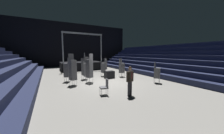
{
  "coord_description": "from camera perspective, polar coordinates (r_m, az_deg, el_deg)",
  "views": [
    {
      "loc": [
        -4.32,
        -8.75,
        2.42
      ],
      "look_at": [
        -0.13,
        -0.88,
        1.4
      ],
      "focal_mm": 19.25,
      "sensor_mm": 36.0,
      "label": 1
    }
  ],
  "objects": [
    {
      "name": "man_with_tie",
      "position": [
        6.85,
        8.55,
        -5.82
      ],
      "size": [
        0.56,
        0.36,
        1.7
      ],
      "rotation": [
        0.0,
        0.0,
        3.53
      ],
      "color": "black",
      "rests_on": "ground_plane"
    },
    {
      "name": "chair_stack_rear_right",
      "position": [
        12.45,
        4.65,
        -0.32
      ],
      "size": [
        0.5,
        0.5,
        1.88
      ],
      "rotation": [
        0.0,
        0.0,
        4.85
      ],
      "color": "#B2B5BA",
      "rests_on": "ground_plane"
    },
    {
      "name": "chair_stack_rear_centre",
      "position": [
        9.5,
        -18.15,
        -1.21
      ],
      "size": [
        0.56,
        0.56,
        2.39
      ],
      "rotation": [
        0.0,
        0.0,
        3.48
      ],
      "color": "#B2B5BA",
      "rests_on": "ground_plane"
    },
    {
      "name": "loose_chair_near_man",
      "position": [
        7.07,
        -3.36,
        -8.96
      ],
      "size": [
        0.51,
        0.51,
        0.95
      ],
      "rotation": [
        0.0,
        0.0,
        1.4
      ],
      "color": "#B2B5BA",
      "rests_on": "ground_plane"
    },
    {
      "name": "arena_end_wall",
      "position": [
        24.19,
        -17.97,
        9.94
      ],
      "size": [
        22.0,
        0.3,
        8.0
      ],
      "primitive_type": "cube",
      "color": "black",
      "rests_on": "ground_plane"
    },
    {
      "name": "chair_stack_mid_right",
      "position": [
        13.63,
        -12.05,
        1.4
      ],
      "size": [
        0.47,
        0.47,
        2.48
      ],
      "rotation": [
        0.0,
        0.0,
        4.65
      ],
      "color": "#B2B5BA",
      "rests_on": "ground_plane"
    },
    {
      "name": "chair_stack_aisle_left",
      "position": [
        15.21,
        -3.43,
        0.77
      ],
      "size": [
        0.47,
        0.47,
        1.79
      ],
      "rotation": [
        0.0,
        0.0,
        0.06
      ],
      "color": "#B2B5BA",
      "rests_on": "ground_plane"
    },
    {
      "name": "bleacher_bank_right",
      "position": [
        15.72,
        23.63,
        3.71
      ],
      "size": [
        6.0,
        24.0,
        3.6
      ],
      "rotation": [
        0.0,
        0.0,
        -1.57
      ],
      "color": "#191E38",
      "rests_on": "ground_plane"
    },
    {
      "name": "chair_stack_rear_left",
      "position": [
        10.12,
        -10.67,
        -0.55
      ],
      "size": [
        0.6,
        0.6,
        2.39
      ],
      "rotation": [
        0.0,
        0.0,
        0.49
      ],
      "color": "#B2B5BA",
      "rests_on": "ground_plane"
    },
    {
      "name": "chair_stack_mid_centre",
      "position": [
        12.69,
        -4.21,
        -0.19
      ],
      "size": [
        0.5,
        0.5,
        1.88
      ],
      "rotation": [
        0.0,
        0.0,
        1.44
      ],
      "color": "#B2B5BA",
      "rests_on": "ground_plane"
    },
    {
      "name": "chair_stack_front_right",
      "position": [
        10.42,
        20.59,
        -2.51
      ],
      "size": [
        0.61,
        0.61,
        1.71
      ],
      "rotation": [
        0.0,
        0.0,
        3.71
      ],
      "color": "#B2B5BA",
      "rests_on": "ground_plane"
    },
    {
      "name": "stage_riser",
      "position": [
        18.43,
        -14.36,
        0.78
      ],
      "size": [
        5.73,
        3.4,
        5.16
      ],
      "color": "black",
      "rests_on": "ground_plane"
    },
    {
      "name": "ground_plane",
      "position": [
        10.06,
        -1.74,
        -7.69
      ],
      "size": [
        22.0,
        30.0,
        0.1
      ],
      "primitive_type": "cube",
      "color": "slate"
    },
    {
      "name": "chair_stack_front_left",
      "position": [
        10.9,
        -20.53,
        -1.24
      ],
      "size": [
        0.61,
        0.61,
        2.05
      ],
      "rotation": [
        0.0,
        0.0,
        0.98
      ],
      "color": "#B2B5BA",
      "rests_on": "ground_plane"
    },
    {
      "name": "chair_stack_mid_left",
      "position": [
        11.41,
        -13.0,
        -0.88
      ],
      "size": [
        0.52,
        0.52,
        1.96
      ],
      "rotation": [
        0.0,
        0.0,
        4.92
      ],
      "color": "#B2B5BA",
      "rests_on": "ground_plane"
    },
    {
      "name": "equipment_road_case",
      "position": [
        11.73,
        -1.24,
        -3.65
      ],
      "size": [
        0.94,
        0.66,
        0.7
      ],
      "primitive_type": "cube",
      "rotation": [
        0.0,
        0.0,
        0.07
      ],
      "color": "black",
      "rests_on": "ground_plane"
    }
  ]
}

